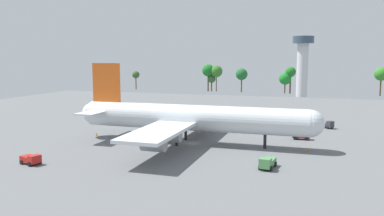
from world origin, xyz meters
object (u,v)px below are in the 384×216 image
pushback_tractor (31,159)px  fuel_truck (300,135)px  safety_cone_tail (97,134)px  cargo_loader (327,125)px  cargo_airplane (191,118)px  safety_cone_nose (309,149)px  control_tower (303,61)px  maintenance_van (267,162)px

pushback_tractor → fuel_truck: bearing=38.9°
safety_cone_tail → cargo_loader: bearing=27.2°
cargo_airplane → safety_cone_nose: 28.24m
fuel_truck → safety_cone_nose: 12.36m
safety_cone_nose → cargo_loader: bearing=81.4°
cargo_airplane → control_tower: (21.93, 125.87, 12.97)m
pushback_tractor → fuel_truck: fuel_truck is taller
safety_cone_nose → safety_cone_tail: (-54.79, 0.53, 0.04)m
cargo_airplane → cargo_loader: 45.71m
cargo_airplane → maintenance_van: bearing=-38.7°
safety_cone_tail → cargo_airplane: bearing=-2.8°
fuel_truck → control_tower: size_ratio=0.14×
safety_cone_tail → fuel_truck: bearing=12.4°
maintenance_van → cargo_loader: maintenance_van is taller
maintenance_van → cargo_loader: size_ratio=1.21×
fuel_truck → cargo_airplane: bearing=-152.9°
pushback_tractor → safety_cone_tail: 28.76m
cargo_loader → fuel_truck: 20.23m
control_tower → safety_cone_nose: bearing=-87.4°
pushback_tractor → fuel_truck: (49.77, 40.20, 0.20)m
cargo_airplane → pushback_tractor: 37.02m
cargo_airplane → maintenance_van: (20.30, -16.25, -5.11)m
cargo_loader → safety_cone_tail: size_ratio=5.76×
cargo_loader → pushback_tractor: (-56.80, -59.18, 0.00)m
cargo_loader → safety_cone_tail: 66.90m
maintenance_van → fuel_truck: size_ratio=1.27×
maintenance_van → control_tower: bearing=89.3°
maintenance_van → safety_cone_tail: size_ratio=6.98×
cargo_loader → control_tower: 96.28m
maintenance_van → cargo_loader: 49.63m
cargo_loader → safety_cone_tail: cargo_loader is taller
cargo_airplane → control_tower: 128.42m
cargo_loader → maintenance_van: bearing=-104.0°
cargo_loader → control_tower: bearing=96.3°
pushback_tractor → control_tower: size_ratio=0.15×
cargo_loader → safety_cone_nose: cargo_loader is taller
cargo_airplane → safety_cone_nose: (27.60, 0.82, -5.93)m
fuel_truck → safety_cone_nose: (2.31, -12.10, -0.90)m
cargo_airplane → safety_cone_nose: cargo_airplane is taller
cargo_loader → safety_cone_nose: bearing=-98.6°
cargo_airplane → maintenance_van: size_ratio=10.90×
safety_cone_tail → pushback_tractor: bearing=-84.6°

